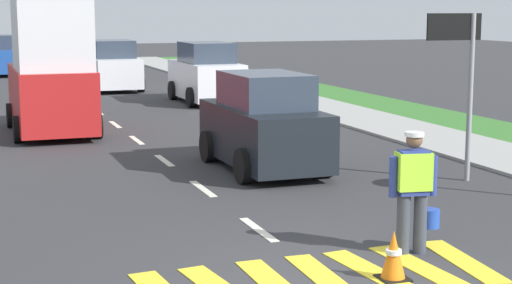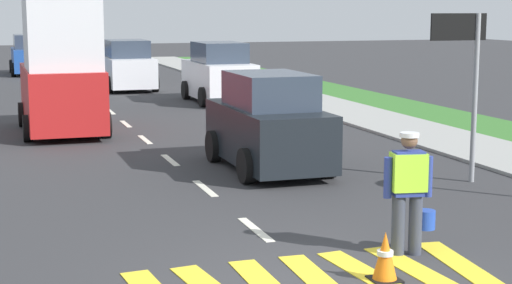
# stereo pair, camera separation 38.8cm
# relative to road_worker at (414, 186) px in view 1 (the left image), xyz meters

# --- Properties ---
(ground_plane) EXTENTS (96.00, 96.00, 0.00)m
(ground_plane) POSITION_rel_road_worker_xyz_m (-1.57, 20.13, -0.93)
(ground_plane) COLOR #333335
(sidewalk_right) EXTENTS (2.40, 72.00, 0.14)m
(sidewalk_right) POSITION_rel_road_worker_xyz_m (5.63, 9.13, -0.93)
(sidewalk_right) COLOR #9E9E99
(sidewalk_right) RESTS_ON ground
(grass_verge_right) EXTENTS (2.40, 72.00, 0.06)m
(grass_verge_right) POSITION_rel_road_worker_xyz_m (8.03, 9.13, -0.93)
(grass_verge_right) COLOR #38722D
(grass_verge_right) RESTS_ON ground
(crosswalk_stripes) EXTENTS (4.54, 1.93, 0.01)m
(crosswalk_stripes) POSITION_rel_road_worker_xyz_m (-1.57, -0.55, -0.92)
(crosswalk_stripes) COLOR yellow
(crosswalk_stripes) RESTS_ON ground
(lane_center_line) EXTENTS (0.14, 46.40, 0.01)m
(lane_center_line) POSITION_rel_road_worker_xyz_m (-1.57, 24.33, -0.93)
(lane_center_line) COLOR silver
(lane_center_line) RESTS_ON ground
(road_worker) EXTENTS (0.77, 0.36, 1.67)m
(road_worker) POSITION_rel_road_worker_xyz_m (0.00, 0.00, 0.00)
(road_worker) COLOR #383D4C
(road_worker) RESTS_ON ground
(lane_direction_sign) EXTENTS (1.16, 0.11, 3.20)m
(lane_direction_sign) POSITION_rel_road_worker_xyz_m (3.21, 3.84, 1.48)
(lane_direction_sign) COLOR gray
(lane_direction_sign) RESTS_ON ground
(traffic_cone_near) EXTENTS (0.36, 0.36, 0.62)m
(traffic_cone_near) POSITION_rel_road_worker_xyz_m (-0.80, -0.89, -0.63)
(traffic_cone_near) COLOR black
(traffic_cone_near) RESTS_ON ground
(delivery_truck) EXTENTS (2.16, 4.60, 3.54)m
(delivery_truck) POSITION_rel_road_worker_xyz_m (-3.42, 12.64, 0.68)
(delivery_truck) COLOR red
(delivery_truck) RESTS_ON ground
(car_outgoing_ahead) EXTENTS (1.89, 3.83, 2.00)m
(car_outgoing_ahead) POSITION_rel_road_worker_xyz_m (0.14, 6.19, -0.00)
(car_outgoing_ahead) COLOR black
(car_outgoing_ahead) RESTS_ON ground
(car_oncoming_third) EXTENTS (2.03, 4.10, 1.99)m
(car_oncoming_third) POSITION_rel_road_worker_xyz_m (-3.15, 33.40, -0.01)
(car_oncoming_third) COLOR #1E4799
(car_oncoming_third) RESTS_ON ground
(car_parked_far) EXTENTS (2.00, 4.06, 2.12)m
(car_parked_far) POSITION_rel_road_worker_xyz_m (2.49, 18.35, 0.05)
(car_parked_far) COLOR silver
(car_parked_far) RESTS_ON ground
(car_outgoing_far) EXTENTS (2.04, 4.11, 2.03)m
(car_outgoing_far) POSITION_rel_road_worker_xyz_m (0.16, 23.94, 0.01)
(car_outgoing_far) COLOR silver
(car_outgoing_far) RESTS_ON ground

